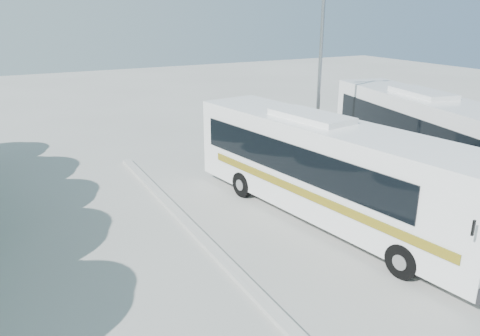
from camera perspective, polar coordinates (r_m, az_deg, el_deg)
ground at (r=17.38m, az=2.45°, el=-7.24°), size 100.00×100.00×0.00m
kerb_divider at (r=18.10m, az=-7.12°, el=-6.01°), size 0.40×16.00×0.15m
coach_main at (r=17.61m, az=10.90°, el=-0.07°), size 4.63×13.60×3.70m
coach_adjacent at (r=23.36m, az=22.48°, el=3.61°), size 5.41×13.90×3.78m
lamppost at (r=23.07m, az=9.70°, el=11.42°), size 2.10×0.63×8.63m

